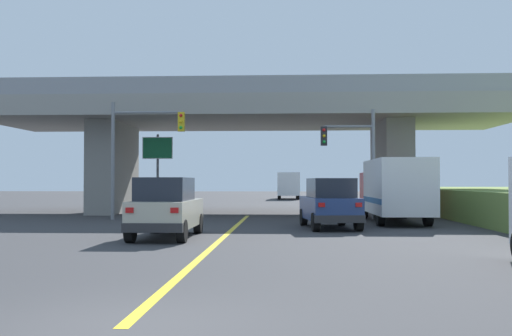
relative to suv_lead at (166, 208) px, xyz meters
The scene contains 10 objects.
ground 15.96m from the suv_lead, 83.21° to the left, with size 160.00×160.00×0.00m, color #353538.
overpass_bridge 16.48m from the suv_lead, 83.21° to the left, with size 31.03×10.26×7.39m.
lane_divider_stripe 2.18m from the suv_lead, 13.38° to the left, with size 0.20×25.15×0.01m, color yellow.
suv_lead is the anchor object (origin of this frame).
suv_crossing 7.20m from the suv_lead, 36.77° to the left, with size 2.35×4.47×2.02m.
box_truck 11.99m from the suv_lead, 41.25° to the left, with size 2.33×7.59×2.88m.
traffic_signal_nearside 12.89m from the suv_lead, 53.70° to the left, with size 2.72×0.36×5.53m.
traffic_signal_farside 10.36m from the suv_lead, 109.95° to the left, with size 3.68×0.36×5.85m.
highway_sign 14.84m from the suv_lead, 103.55° to the left, with size 1.76×0.17×4.63m.
semi_truck_distant 44.70m from the suv_lead, 84.49° to the left, with size 2.33×7.31×2.86m.
Camera 1 is at (2.11, -7.47, 1.88)m, focal length 41.45 mm.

